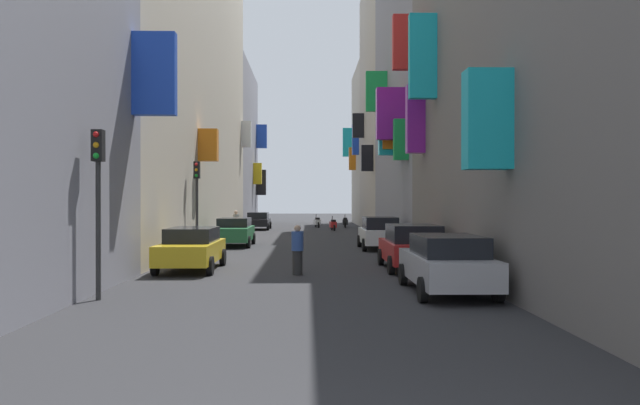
% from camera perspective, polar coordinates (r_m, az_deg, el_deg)
% --- Properties ---
extents(ground_plane, '(140.00, 140.00, 0.00)m').
position_cam_1_polar(ground_plane, '(33.54, -1.73, -3.81)').
color(ground_plane, '#2D2D30').
extents(building_left_mid_a, '(6.92, 30.05, 20.96)m').
position_cam_1_polar(building_left_mid_a, '(36.01, -14.91, 13.25)').
color(building_left_mid_a, '#BCB29E').
rests_on(building_left_mid_a, ground).
extents(building_left_mid_b, '(7.09, 14.35, 14.72)m').
position_cam_1_polar(building_left_mid_b, '(57.13, -9.58, 5.25)').
color(building_left_mid_b, gray).
rests_on(building_left_mid_b, ground).
extents(building_right_near, '(7.20, 23.11, 14.06)m').
position_cam_1_polar(building_right_near, '(17.50, 25.90, 15.65)').
color(building_right_near, slate).
rests_on(building_right_near, ground).
extents(building_right_mid_a, '(7.36, 14.58, 19.34)m').
position_cam_1_polar(building_right_mid_a, '(35.46, 11.59, 12.10)').
color(building_right_mid_a, gray).
rests_on(building_right_mid_a, ground).
extents(building_right_mid_b, '(6.94, 12.58, 20.06)m').
position_cam_1_polar(building_right_mid_b, '(48.66, 8.02, 9.30)').
color(building_right_mid_b, '#B2A899').
rests_on(building_right_mid_b, ground).
extents(building_right_mid_c, '(6.99, 9.73, 15.19)m').
position_cam_1_polar(building_right_mid_c, '(59.33, 6.28, 5.30)').
color(building_right_mid_c, '#BCB29E').
rests_on(building_right_mid_c, ground).
extents(parked_car_green, '(1.92, 4.06, 1.45)m').
position_cam_1_polar(parked_car_green, '(30.97, -8.20, -2.73)').
color(parked_car_green, '#236638').
rests_on(parked_car_green, ground).
extents(parked_car_red, '(2.00, 4.04, 1.54)m').
position_cam_1_polar(parked_car_red, '(20.54, 8.84, -4.16)').
color(parked_car_red, '#B21E1E').
rests_on(parked_car_red, ground).
extents(parked_car_silver, '(1.93, 4.30, 1.48)m').
position_cam_1_polar(parked_car_silver, '(15.54, 12.01, -5.64)').
color(parked_car_silver, '#B7B7BC').
rests_on(parked_car_silver, ground).
extents(parked_car_yellow, '(1.91, 4.22, 1.43)m').
position_cam_1_polar(parked_car_yellow, '(20.69, -12.17, -4.24)').
color(parked_car_yellow, gold).
rests_on(parked_car_yellow, ground).
extents(parked_car_black, '(1.95, 4.27, 1.38)m').
position_cam_1_polar(parked_car_black, '(48.05, -5.93, -1.71)').
color(parked_car_black, black).
rests_on(parked_car_black, ground).
extents(parked_car_white, '(1.90, 3.95, 1.56)m').
position_cam_1_polar(parked_car_white, '(28.82, 5.72, -2.87)').
color(parked_car_white, white).
rests_on(parked_car_white, ground).
extents(scooter_black, '(0.47, 1.78, 1.13)m').
position_cam_1_polar(scooter_black, '(51.17, 2.42, -1.89)').
color(scooter_black, black).
rests_on(scooter_black, ground).
extents(scooter_white, '(0.61, 1.98, 1.13)m').
position_cam_1_polar(scooter_white, '(51.39, -0.28, -1.88)').
color(scooter_white, silver).
rests_on(scooter_white, ground).
extents(scooter_red, '(0.55, 1.81, 1.13)m').
position_cam_1_polar(scooter_red, '(46.12, 1.26, -2.12)').
color(scooter_red, red).
rests_on(scooter_red, ground).
extents(pedestrian_crossing, '(0.48, 0.48, 1.58)m').
position_cam_1_polar(pedestrian_crossing, '(18.93, -2.17, -4.57)').
color(pedestrian_crossing, '#2C2C2C').
rests_on(pedestrian_crossing, ground).
extents(pedestrian_near_left, '(0.47, 0.47, 1.72)m').
position_cam_1_polar(pedestrian_near_left, '(36.80, -8.03, -2.11)').
color(pedestrian_near_left, '#2A2A2A').
rests_on(pedestrian_near_left, ground).
extents(traffic_light_near_corner, '(0.26, 0.34, 4.03)m').
position_cam_1_polar(traffic_light_near_corner, '(15.05, -20.45, 1.71)').
color(traffic_light_near_corner, '#2D2D2D').
rests_on(traffic_light_near_corner, ground).
extents(traffic_light_far_corner, '(0.26, 0.34, 4.07)m').
position_cam_1_polar(traffic_light_far_corner, '(26.98, -11.69, 1.12)').
color(traffic_light_far_corner, '#2D2D2D').
rests_on(traffic_light_far_corner, ground).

